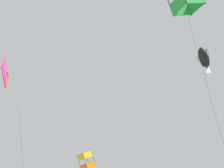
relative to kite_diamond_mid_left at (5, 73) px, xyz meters
name	(u,v)px	position (x,y,z in m)	size (l,w,h in m)	color
kite_diamond_mid_left	(5,73)	(0.00, 0.00, 0.00)	(1.90, 2.31, 7.52)	#DB2D93
kite_fish_upper_right	(204,58)	(-9.60, 7.05, -0.09)	(0.91, 1.08, 1.60)	black
kite_box_low_drifter	(87,161)	(-9.30, -9.69, -2.84)	(2.72, 3.14, 9.11)	yellow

